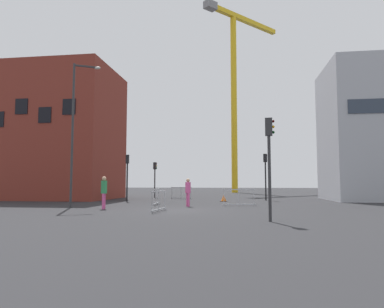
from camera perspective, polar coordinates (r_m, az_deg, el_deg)
ground at (r=19.30m, az=-2.94°, el=-9.15°), size 160.00×160.00×0.00m
brick_building at (r=34.88m, az=-20.97°, el=3.00°), size 10.42×8.25×11.94m
office_block at (r=34.15m, az=28.71°, el=3.18°), size 9.37×7.78×11.65m
construction_crane at (r=55.24m, az=7.00°, el=12.48°), size 11.42×11.98×27.97m
streetlamp_tall at (r=22.56m, az=-18.49°, el=4.66°), size 1.51×0.83×8.85m
traffic_light_median at (r=34.96m, az=-6.08°, el=-3.20°), size 0.38×0.27×3.51m
traffic_light_island at (r=28.53m, az=-10.52°, el=-2.55°), size 0.28×0.38×3.73m
traffic_light_crosswalk at (r=14.04m, az=12.50°, el=0.37°), size 0.38×0.26×4.05m
traffic_light_verge at (r=30.44m, az=11.90°, el=-2.41°), size 0.34×0.39×3.95m
pedestrian_walking at (r=22.18m, az=-0.66°, el=-5.91°), size 0.34×0.34×1.76m
pedestrian_waiting at (r=20.65m, az=-14.17°, el=-5.69°), size 0.34×0.34×1.86m
safety_barrier_front at (r=23.08m, az=7.67°, el=-6.98°), size 2.15×0.23×1.08m
safety_barrier_right_run at (r=31.81m, az=-1.80°, el=-6.37°), size 1.94×0.31×1.08m
safety_barrier_left_run at (r=24.23m, az=-5.81°, el=-6.88°), size 0.27×2.48×1.08m
safety_barrier_mid_span at (r=18.62m, az=-5.45°, el=-7.56°), size 0.27×2.38×1.08m
traffic_cone_by_barrier at (r=27.91m, az=5.19°, el=-7.22°), size 0.55×0.55×0.56m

